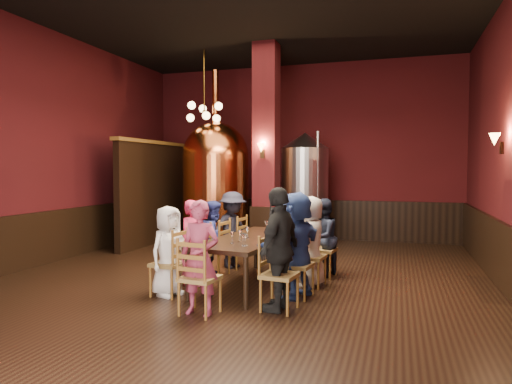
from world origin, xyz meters
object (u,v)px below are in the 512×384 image
(person_1, at_px, (193,242))
(dining_table, at_px, (252,241))
(rose_vase, at_px, (275,219))
(person_0, at_px, (168,251))
(copper_kettle, at_px, (216,182))
(steel_vessel, at_px, (305,189))
(person_2, at_px, (214,238))

(person_1, bearing_deg, dining_table, -47.99)
(person_1, xyz_separation_m, rose_vase, (1.03, 1.09, 0.29))
(person_0, distance_m, copper_kettle, 4.39)
(copper_kettle, height_order, steel_vessel, copper_kettle)
(person_1, distance_m, rose_vase, 1.52)
(steel_vessel, height_order, rose_vase, steel_vessel)
(person_2, bearing_deg, person_1, 167.87)
(dining_table, distance_m, person_1, 0.91)
(person_2, bearing_deg, dining_table, -123.35)
(person_1, bearing_deg, rose_vase, -15.72)
(person_0, relative_size, steel_vessel, 0.48)
(person_0, xyz_separation_m, steel_vessel, (1.02, 4.83, 0.69))
(dining_table, bearing_deg, person_1, -158.78)
(dining_table, relative_size, steel_vessel, 0.94)
(person_0, height_order, person_2, person_0)
(dining_table, height_order, copper_kettle, copper_kettle)
(person_1, bearing_deg, person_0, -159.21)
(copper_kettle, bearing_deg, steel_vessel, 17.68)
(person_2, relative_size, rose_vase, 4.11)
(person_0, bearing_deg, person_1, 12.61)
(dining_table, distance_m, person_2, 0.91)
(steel_vessel, bearing_deg, person_0, -101.89)
(dining_table, relative_size, person_1, 1.89)
(dining_table, height_order, person_2, person_2)
(person_2, relative_size, copper_kettle, 0.31)
(steel_vessel, distance_m, rose_vase, 3.10)
(person_1, bearing_deg, copper_kettle, 44.48)
(person_0, relative_size, person_1, 0.97)
(dining_table, relative_size, person_2, 1.97)
(person_0, xyz_separation_m, copper_kettle, (-0.99, 4.19, 0.86))
(person_2, bearing_deg, copper_kettle, 16.47)
(dining_table, bearing_deg, person_0, -130.36)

